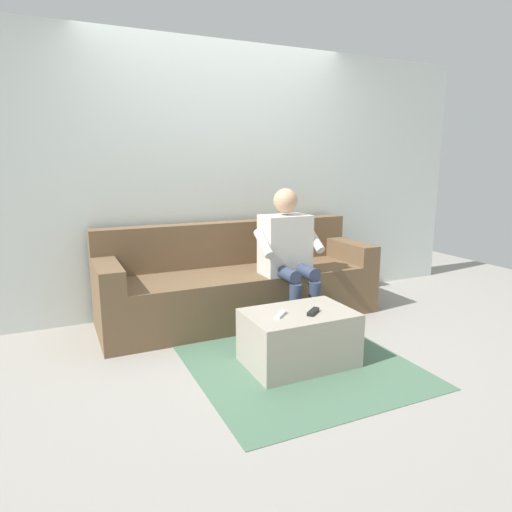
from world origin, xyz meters
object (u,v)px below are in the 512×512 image
object	(u,v)px
couch	(239,285)
coffee_table	(299,338)
remote_black	(313,312)
remote_white	(281,314)
person_solo_seated	(288,249)

from	to	relation	value
couch	coffee_table	bearing A→B (deg)	90.00
couch	remote_black	xyz separation A→B (m)	(-0.07, 1.15, 0.09)
remote_white	remote_black	world-z (taller)	remote_black
couch	remote_white	distance (m)	1.12
couch	coffee_table	distance (m)	1.09
coffee_table	remote_black	xyz separation A→B (m)	(-0.07, 0.07, 0.21)
person_solo_seated	remote_black	distance (m)	0.88
couch	remote_black	distance (m)	1.16
coffee_table	couch	bearing A→B (deg)	-90.00
person_solo_seated	remote_black	world-z (taller)	person_solo_seated
remote_black	coffee_table	bearing A→B (deg)	-84.12
remote_white	coffee_table	bearing A→B (deg)	145.34
couch	remote_black	world-z (taller)	couch
coffee_table	remote_white	bearing A→B (deg)	6.76
couch	person_solo_seated	world-z (taller)	person_solo_seated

